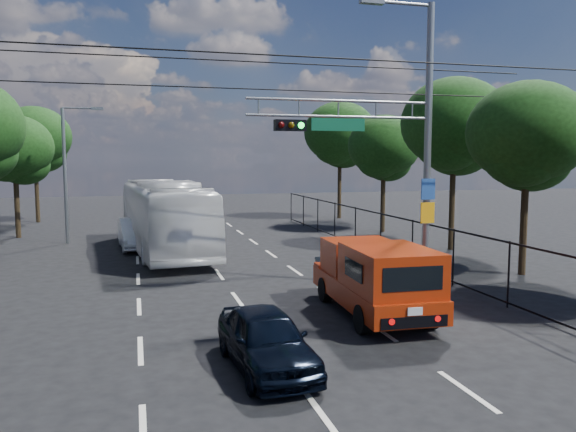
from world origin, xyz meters
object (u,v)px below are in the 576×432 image
object	(u,v)px
signal_mast	(395,133)
red_pickup	(374,276)
white_bus	(165,216)
white_van	(137,233)
navy_hatchback	(266,339)

from	to	relation	value
signal_mast	red_pickup	size ratio (longest dim) A/B	1.66
white_bus	white_van	bearing A→B (deg)	127.61
signal_mast	navy_hatchback	xyz separation A→B (m)	(-5.73, -5.86, -4.60)
white_van	red_pickup	bearing A→B (deg)	-70.48
navy_hatchback	red_pickup	bearing A→B (deg)	35.40
signal_mast	white_bus	size ratio (longest dim) A/B	0.78
white_van	signal_mast	bearing A→B (deg)	-59.02
navy_hatchback	signal_mast	bearing A→B (deg)	41.63
red_pickup	white_bus	xyz separation A→B (m)	(-5.14, 12.65, 0.58)
signal_mast	white_van	xyz separation A→B (m)	(-8.28, 11.37, -4.50)
red_pickup	signal_mast	bearing A→B (deg)	55.30
white_bus	navy_hatchback	bearing A→B (deg)	-90.80
signal_mast	white_bus	world-z (taller)	signal_mast
navy_hatchback	white_van	xyz separation A→B (m)	(-2.56, 17.23, 0.10)
white_bus	white_van	world-z (taller)	white_bus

